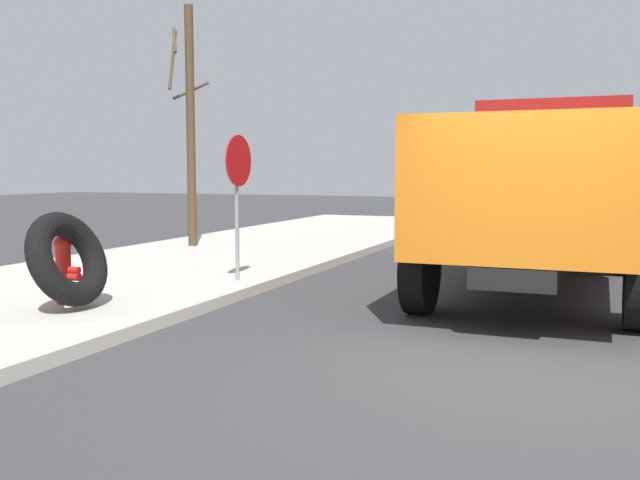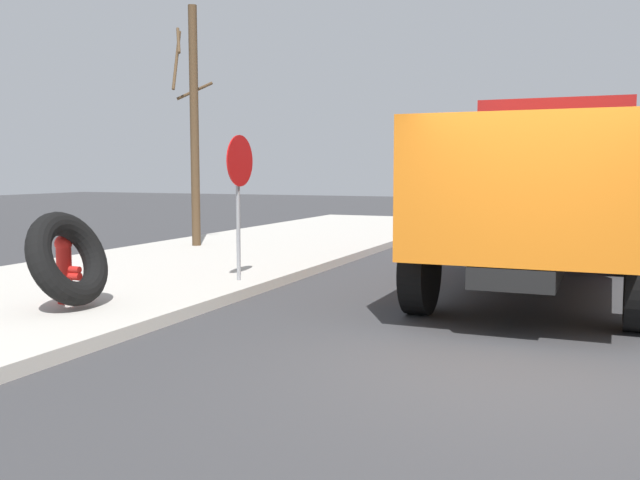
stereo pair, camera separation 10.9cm
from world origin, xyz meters
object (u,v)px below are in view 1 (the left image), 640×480
object	(u,v)px
fire_hydrant	(64,267)
bare_tree	(190,123)
dump_truck_orange	(542,183)
dump_truck_blue	(577,176)
stop_sign	(238,180)
loose_tire	(68,259)

from	to	relation	value
fire_hydrant	bare_tree	bearing A→B (deg)	19.02
dump_truck_orange	dump_truck_blue	size ratio (longest dim) A/B	0.99
stop_sign	loose_tire	bearing A→B (deg)	162.61
fire_hydrant	dump_truck_blue	bearing A→B (deg)	-18.12
bare_tree	dump_truck_blue	bearing A→B (deg)	-36.90
fire_hydrant	stop_sign	size ratio (longest dim) A/B	0.39
loose_tire	dump_truck_orange	bearing A→B (deg)	-48.12
dump_truck_orange	bare_tree	distance (m)	7.88
loose_tire	dump_truck_blue	world-z (taller)	dump_truck_blue
stop_sign	dump_truck_blue	world-z (taller)	dump_truck_blue
bare_tree	dump_truck_orange	bearing A→B (deg)	-105.61
stop_sign	dump_truck_orange	xyz separation A→B (m)	(1.83, -4.19, -0.05)
dump_truck_blue	dump_truck_orange	bearing A→B (deg)	179.57
loose_tire	stop_sign	xyz separation A→B (m)	(2.68, -0.84, 0.90)
stop_sign	bare_tree	xyz separation A→B (m)	(3.93, 3.31, 1.17)
dump_truck_orange	dump_truck_blue	xyz separation A→B (m)	(12.20, -0.09, 0.00)
fire_hydrant	bare_tree	world-z (taller)	bare_tree
loose_tire	dump_truck_orange	distance (m)	6.81
fire_hydrant	dump_truck_orange	distance (m)	6.89
loose_tire	stop_sign	size ratio (longest dim) A/B	0.54
fire_hydrant	dump_truck_blue	world-z (taller)	dump_truck_blue
dump_truck_orange	dump_truck_blue	bearing A→B (deg)	-0.43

